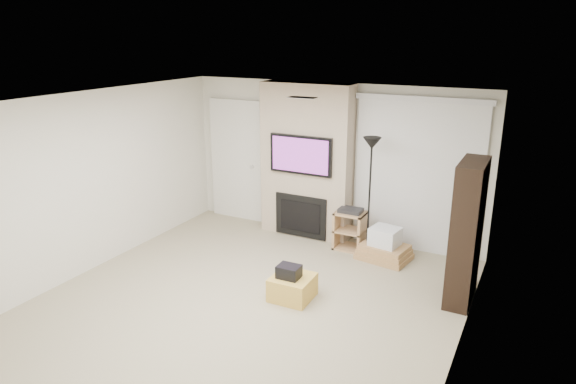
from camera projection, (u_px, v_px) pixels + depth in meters
The scene contains 16 objects.
floor at pixel (244, 306), 6.34m from camera, with size 5.00×5.50×0.00m, color tan.
ceiling at pixel (238, 103), 5.60m from camera, with size 5.00×5.50×0.00m, color white.
wall_back at pixel (332, 161), 8.30m from camera, with size 5.00×2.50×0.00m, color silver.
wall_front at pixel (34, 326), 3.63m from camera, with size 5.00×2.50×0.00m, color silver.
wall_left at pixel (87, 183), 7.06m from camera, with size 5.50×2.50×0.00m, color silver.
wall_right at pixel (464, 251), 4.88m from camera, with size 5.50×2.50×0.00m, color silver.
hvac_vent at pixel (303, 98), 6.10m from camera, with size 0.35×0.18×0.01m, color silver.
ottoman at pixel (292, 287), 6.50m from camera, with size 0.50×0.50×0.30m, color gold.
black_bag at pixel (289, 272), 6.41m from camera, with size 0.28×0.22×0.16m, color black.
fireplace_wall at pixel (307, 162), 8.28m from camera, with size 1.50×0.47×2.50m.
entry_door at pixel (237, 161), 9.12m from camera, with size 1.02×0.11×2.14m.
vertical_blinds at pixel (417, 170), 7.64m from camera, with size 1.98×0.10×2.37m.
floor_lamp at pixel (371, 163), 7.43m from camera, with size 0.27×0.27×1.81m.
av_stand at pixel (350, 228), 7.95m from camera, with size 0.45×0.38×0.66m.
box_stack at pixel (384, 247), 7.62m from camera, with size 0.81×0.66×0.49m.
bookshelf at pixel (467, 233), 6.26m from camera, with size 0.30×0.80×1.80m.
Camera 1 is at (3.06, -4.76, 3.24)m, focal length 32.00 mm.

